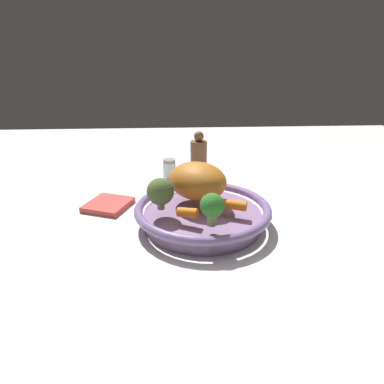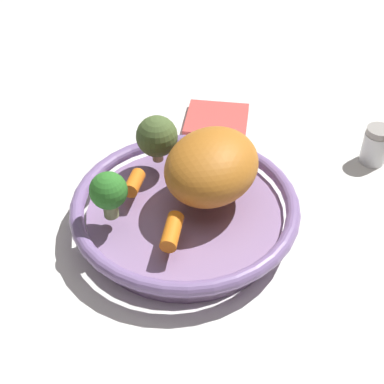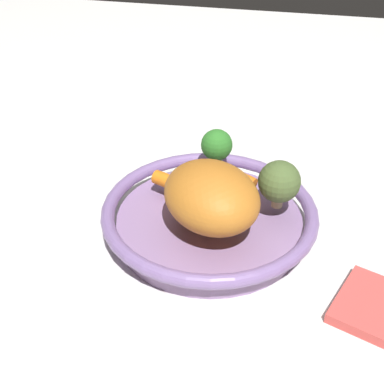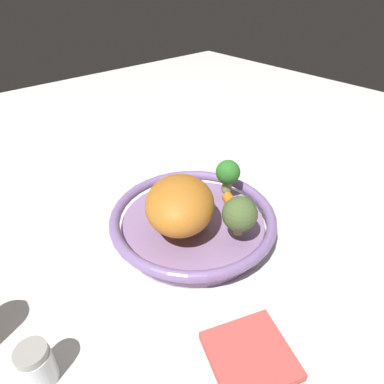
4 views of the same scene
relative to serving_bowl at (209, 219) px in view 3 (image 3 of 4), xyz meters
The scene contains 8 objects.
ground_plane 0.03m from the serving_bowl, ahead, with size 2.28×2.28×0.00m, color silver.
serving_bowl is the anchor object (origin of this frame).
roast_chicken_piece 0.08m from the serving_bowl, 166.58° to the right, with size 0.14×0.12×0.08m, color #BF6F24.
baby_carrot_near_rim 0.08m from the serving_bowl, 64.70° to the left, with size 0.02×0.02×0.05m, color orange.
baby_carrot_right 0.08m from the serving_bowl, 30.88° to the right, with size 0.02×0.02×0.04m, color orange.
broccoli_floret_large 0.11m from the serving_bowl, 78.33° to the right, with size 0.06×0.06×0.07m.
broccoli_floret_mid 0.12m from the serving_bowl, ahead, with size 0.05×0.05×0.07m.
dish_towel 0.26m from the serving_bowl, 114.82° to the right, with size 0.10×0.10×0.01m, color #D14C47.
Camera 3 is at (-0.62, -0.11, 0.50)m, focal length 51.12 mm.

